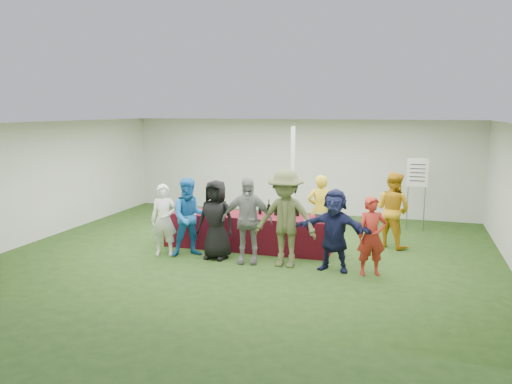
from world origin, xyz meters
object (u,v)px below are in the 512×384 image
(dump_bucket, at_px, (321,217))
(wine_list_sign, at_px, (417,178))
(serving_table, at_px, (247,232))
(customer_2, at_px, (216,220))
(customer_5, at_px, (334,230))
(customer_4, at_px, (285,219))
(customer_1, at_px, (190,217))
(customer_3, at_px, (247,220))
(staff_back, at_px, (393,210))
(customer_6, at_px, (372,236))
(customer_0, at_px, (164,220))
(staff_pourer, at_px, (320,210))

(dump_bucket, height_order, wine_list_sign, wine_list_sign)
(serving_table, xyz_separation_m, customer_2, (-0.37, -0.86, 0.42))
(customer_2, distance_m, customer_5, 2.38)
(dump_bucket, bearing_deg, customer_4, -127.27)
(customer_1, xyz_separation_m, customer_5, (2.95, -0.08, -0.04))
(serving_table, xyz_separation_m, customer_5, (2.00, -0.92, 0.40))
(customer_2, height_order, customer_3, customer_3)
(staff_back, relative_size, customer_1, 1.03)
(dump_bucket, relative_size, wine_list_sign, 0.14)
(customer_5, bearing_deg, customer_4, -170.83)
(customer_4, xyz_separation_m, customer_5, (0.92, 0.04, -0.16))
(serving_table, relative_size, wine_list_sign, 2.00)
(staff_back, xyz_separation_m, customer_6, (-0.28, -2.06, -0.10))
(serving_table, bearing_deg, customer_1, -138.40)
(serving_table, height_order, wine_list_sign, wine_list_sign)
(dump_bucket, height_order, customer_4, customer_4)
(dump_bucket, relative_size, customer_2, 0.16)
(serving_table, relative_size, customer_6, 2.49)
(customer_4, bearing_deg, customer_0, -177.43)
(dump_bucket, height_order, staff_pourer, staff_pourer)
(staff_pourer, relative_size, customer_3, 0.92)
(customer_1, distance_m, customer_2, 0.58)
(serving_table, xyz_separation_m, staff_pourer, (1.43, 0.82, 0.41))
(serving_table, xyz_separation_m, customer_6, (2.69, -0.98, 0.35))
(customer_5, bearing_deg, serving_table, 162.40)
(serving_table, bearing_deg, staff_back, 20.06)
(customer_6, bearing_deg, staff_back, 61.50)
(customer_3, distance_m, customer_6, 2.38)
(customer_0, bearing_deg, wine_list_sign, 19.76)
(customer_5, bearing_deg, dump_bucket, 124.73)
(wine_list_sign, xyz_separation_m, customer_3, (-3.16, -3.72, -0.47))
(dump_bucket, bearing_deg, customer_0, -166.96)
(dump_bucket, distance_m, staff_back, 1.87)
(customer_1, xyz_separation_m, customer_4, (2.03, -0.11, 0.13))
(staff_back, bearing_deg, customer_5, 94.95)
(dump_bucket, bearing_deg, customer_1, -166.51)
(customer_0, bearing_deg, serving_table, 15.21)
(customer_1, height_order, customer_6, customer_1)
(dump_bucket, bearing_deg, customer_5, -62.21)
(staff_pourer, xyz_separation_m, customer_2, (-1.80, -1.68, 0.02))
(wine_list_sign, distance_m, customer_0, 6.23)
(customer_4, distance_m, customer_5, 0.94)
(staff_back, bearing_deg, customer_6, 112.95)
(serving_table, xyz_separation_m, customer_1, (-0.95, -0.84, 0.43))
(dump_bucket, distance_m, wine_list_sign, 3.55)
(customer_6, bearing_deg, customer_2, 157.07)
(dump_bucket, height_order, customer_1, customer_1)
(customer_4, xyz_separation_m, customer_6, (1.61, -0.03, -0.21))
(staff_back, bearing_deg, staff_pourer, 40.58)
(customer_0, bearing_deg, customer_3, -17.03)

